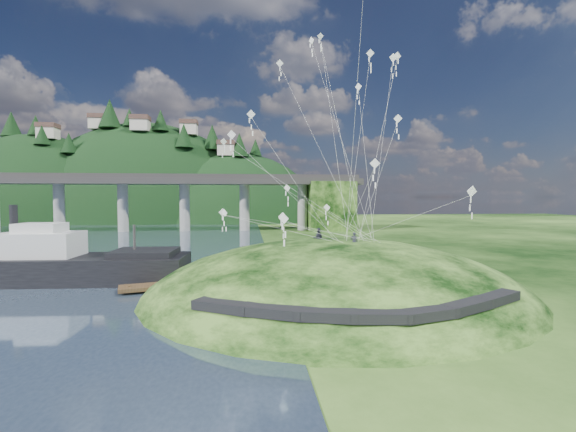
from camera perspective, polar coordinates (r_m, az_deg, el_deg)
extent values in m
plane|color=black|center=(33.58, -5.89, -12.56)|extent=(320.00, 320.00, 0.00)
ellipsoid|color=black|center=(36.79, 7.05, -13.62)|extent=(36.00, 32.00, 13.00)
cube|color=black|center=(25.38, -9.39, -12.92)|extent=(4.32, 3.62, 0.71)
cube|color=black|center=(23.78, -2.19, -13.82)|extent=(4.10, 2.97, 0.61)
cube|color=black|center=(23.21, 5.62, -14.27)|extent=(3.85, 2.37, 0.62)
cube|color=black|center=(23.57, 13.24, -14.17)|extent=(3.62, 1.83, 0.66)
cube|color=black|center=(24.85, 19.81, -13.35)|extent=(3.82, 2.27, 0.68)
cube|color=black|center=(27.02, 24.79, -11.92)|extent=(4.11, 2.97, 0.71)
cube|color=black|center=(29.85, 28.29, -10.55)|extent=(4.26, 3.43, 0.66)
cube|color=#2D2B2B|center=(114.04, -32.01, 4.44)|extent=(160.00, 9.00, 1.60)
cube|color=#2D2B2B|center=(114.10, -32.03, 5.15)|extent=(160.00, 0.40, 1.20)
cube|color=#2D2B2B|center=(117.97, -31.11, 5.08)|extent=(160.00, 0.40, 1.20)
cylinder|color=gray|center=(112.91, -30.79, 1.20)|extent=(2.60, 2.60, 13.00)
cylinder|color=gray|center=(107.31, -23.26, 1.30)|extent=(2.60, 2.60, 13.00)
cylinder|color=gray|center=(103.74, -15.06, 1.39)|extent=(2.60, 2.60, 13.00)
cylinder|color=gray|center=(102.42, -6.47, 1.45)|extent=(2.60, 2.60, 13.00)
cylinder|color=gray|center=(103.43, 2.16, 1.48)|extent=(2.60, 2.60, 13.00)
cube|color=black|center=(104.74, 6.22, 1.48)|extent=(12.00, 11.00, 13.00)
ellipsoid|color=black|center=(172.04, -32.88, -3.28)|extent=(84.00, 60.00, 80.00)
ellipsoid|color=black|center=(164.05, -20.00, -2.57)|extent=(96.00, 68.00, 88.00)
ellipsoid|color=black|center=(151.65, -7.76, -4.38)|extent=(76.00, 56.00, 72.00)
cone|color=black|center=(174.58, -35.77, 11.00)|extent=(6.94, 6.94, 9.13)
cone|color=black|center=(167.52, -33.31, 11.16)|extent=(5.61, 5.61, 7.39)
cone|color=black|center=(157.31, -32.65, 10.09)|extent=(5.08, 5.08, 6.69)
cone|color=black|center=(152.36, -29.71, 9.39)|extent=(5.29, 5.29, 6.96)
cone|color=black|center=(158.20, -24.89, 13.61)|extent=(8.01, 8.01, 10.54)
cone|color=black|center=(155.34, -22.44, 13.35)|extent=(4.97, 4.97, 6.54)
cone|color=black|center=(150.40, -18.35, 13.31)|extent=(5.83, 5.83, 7.67)
cone|color=black|center=(142.93, -15.17, 11.44)|extent=(6.47, 6.47, 8.51)
cone|color=black|center=(148.66, -11.15, 11.40)|extent=(7.13, 7.13, 9.38)
cone|color=black|center=(142.72, -7.22, 10.42)|extent=(6.56, 6.56, 8.63)
cone|color=black|center=(148.24, -4.85, 10.08)|extent=(4.88, 4.88, 6.42)
cube|color=beige|center=(162.04, -32.00, 10.33)|extent=(6.00, 5.00, 4.00)
cube|color=brown|center=(162.43, -32.02, 11.27)|extent=(6.40, 5.40, 1.60)
cube|color=beige|center=(162.42, -26.22, 12.12)|extent=(6.00, 5.00, 4.00)
cube|color=brown|center=(162.89, -26.24, 13.06)|extent=(6.40, 5.40, 1.60)
cube|color=beige|center=(149.55, -21.04, 12.39)|extent=(6.00, 5.00, 4.00)
cube|color=brown|center=(150.03, -21.05, 13.41)|extent=(6.40, 5.40, 1.60)
cube|color=beige|center=(152.13, -14.46, 12.29)|extent=(6.00, 5.00, 4.00)
cube|color=brown|center=(152.60, -14.48, 13.29)|extent=(6.40, 5.40, 1.60)
cube|color=beige|center=(143.62, -9.18, 9.56)|extent=(6.00, 5.00, 4.00)
cube|color=brown|center=(143.97, -9.19, 10.63)|extent=(6.40, 5.40, 1.60)
cube|color=black|center=(46.31, -29.23, -6.90)|extent=(23.43, 7.33, 2.74)
cube|color=silver|center=(47.45, -32.74, -3.81)|extent=(7.57, 4.96, 2.95)
cube|color=silver|center=(47.29, -32.80, -1.65)|extent=(4.35, 3.34, 1.26)
cube|color=black|center=(43.37, -20.44, -5.11)|extent=(6.55, 5.54, 0.63)
cylinder|color=black|center=(48.57, -35.54, -0.13)|extent=(0.74, 0.74, 2.53)
cylinder|color=#2D2B2B|center=(43.53, -21.80, -3.29)|extent=(0.25, 0.25, 3.16)
cube|color=#3D2A18|center=(39.48, -13.48, -9.62)|extent=(14.10, 6.02, 0.35)
cylinder|color=#3D2A18|center=(39.13, -22.37, -10.24)|extent=(0.30, 0.30, 1.00)
cylinder|color=#3D2A18|center=(39.22, -17.90, -10.13)|extent=(0.30, 0.30, 1.00)
cylinder|color=#3D2A18|center=(39.53, -13.48, -9.97)|extent=(0.30, 0.30, 1.00)
cylinder|color=#3D2A18|center=(40.07, -9.16, -9.76)|extent=(0.30, 0.30, 1.00)
cylinder|color=#3D2A18|center=(40.83, -4.98, -9.50)|extent=(0.30, 0.30, 1.00)
imported|color=#2A2A38|center=(34.47, 9.77, -2.37)|extent=(0.72, 0.60, 1.69)
imported|color=#2A2A38|center=(37.00, 4.49, -1.80)|extent=(1.09, 0.92, 1.98)
cube|color=white|center=(36.33, -0.13, 4.19)|extent=(0.54, 0.53, 0.69)
cube|color=white|center=(36.32, -0.13, 3.38)|extent=(0.09, 0.06, 0.42)
cube|color=white|center=(36.32, -0.13, 2.58)|extent=(0.09, 0.06, 0.42)
cube|color=white|center=(36.33, -0.13, 1.77)|extent=(0.09, 0.06, 0.42)
cube|color=white|center=(45.22, -1.23, 21.69)|extent=(0.80, 0.21, 0.79)
cube|color=white|center=(45.04, -1.23, 21.01)|extent=(0.10, 0.04, 0.46)
cube|color=white|center=(44.87, -1.23, 20.32)|extent=(0.10, 0.04, 0.46)
cube|color=white|center=(44.70, -1.23, 19.63)|extent=(0.10, 0.04, 0.46)
cube|color=white|center=(47.28, 4.85, 25.01)|extent=(0.60, 0.34, 0.65)
cube|color=white|center=(47.11, 4.85, 24.48)|extent=(0.09, 0.04, 0.38)
cube|color=white|center=(46.93, 4.84, 23.95)|extent=(0.09, 0.04, 0.38)
cube|color=white|center=(46.77, 4.84, 23.42)|extent=(0.09, 0.04, 0.38)
cube|color=white|center=(41.77, -9.67, 0.54)|extent=(0.83, 0.27, 0.85)
cube|color=white|center=(41.80, -9.67, -0.28)|extent=(0.11, 0.07, 0.49)
cube|color=white|center=(41.83, -9.66, -1.11)|extent=(0.11, 0.07, 0.49)
cube|color=white|center=(41.88, -9.65, -1.93)|extent=(0.11, 0.07, 0.49)
cube|color=white|center=(42.88, -9.53, 10.83)|extent=(0.69, 0.28, 0.70)
cube|color=white|center=(42.81, -9.52, 10.15)|extent=(0.08, 0.07, 0.42)
cube|color=white|center=(42.75, -9.52, 9.47)|extent=(0.08, 0.07, 0.42)
cube|color=white|center=(42.69, -9.51, 8.79)|extent=(0.08, 0.07, 0.42)
cube|color=white|center=(34.71, -0.83, -0.11)|extent=(0.79, 0.32, 0.82)
cube|color=white|center=(34.75, -0.83, -1.08)|extent=(0.10, 0.07, 0.48)
cube|color=white|center=(34.79, -0.83, -2.04)|extent=(0.10, 0.07, 0.48)
cube|color=white|center=(34.85, -0.83, -3.00)|extent=(0.10, 0.07, 0.48)
cube|color=white|center=(37.45, -8.35, 11.84)|extent=(0.84, 0.32, 0.85)
cube|color=white|center=(37.36, -8.34, 10.90)|extent=(0.11, 0.03, 0.50)
cube|color=white|center=(37.28, -8.34, 9.97)|extent=(0.11, 0.03, 0.50)
cube|color=white|center=(37.21, -8.33, 9.03)|extent=(0.11, 0.03, 0.50)
cube|color=white|center=(39.96, -9.40, 0.48)|extent=(0.63, 0.56, 0.78)
cube|color=white|center=(39.99, -9.39, -0.33)|extent=(0.10, 0.07, 0.46)
cube|color=white|center=(40.02, -9.39, -1.14)|extent=(0.10, 0.07, 0.46)
cube|color=white|center=(40.06, -9.38, -1.95)|extent=(0.10, 0.07, 0.46)
cube|color=white|center=(46.45, 12.09, 22.51)|extent=(0.85, 0.30, 0.86)
cube|color=white|center=(46.25, 12.09, 21.78)|extent=(0.11, 0.02, 0.51)
cube|color=white|center=(46.05, 12.08, 21.05)|extent=(0.11, 0.02, 0.51)
cube|color=white|center=(45.86, 12.07, 20.31)|extent=(0.11, 0.02, 0.51)
cube|color=white|center=(45.31, 15.86, 21.83)|extent=(0.87, 0.25, 0.85)
cube|color=white|center=(45.12, 15.85, 21.10)|extent=(0.11, 0.05, 0.50)
cube|color=white|center=(44.93, 15.84, 20.36)|extent=(0.11, 0.05, 0.50)
cube|color=white|center=(44.74, 15.83, 19.61)|extent=(0.11, 0.05, 0.50)
cube|color=white|center=(44.91, 15.29, 21.69)|extent=(0.87, 0.23, 0.87)
cube|color=white|center=(44.71, 15.28, 20.94)|extent=(0.11, 0.06, 0.51)
cube|color=white|center=(44.52, 15.27, 20.18)|extent=(0.11, 0.06, 0.51)
cube|color=white|center=(44.34, 15.26, 19.41)|extent=(0.11, 0.06, 0.51)
cube|color=white|center=(40.80, 5.78, 1.27)|extent=(0.64, 0.51, 0.76)
cube|color=white|center=(40.81, 5.78, 0.49)|extent=(0.10, 0.05, 0.45)
cube|color=white|center=(40.84, 5.77, -0.28)|extent=(0.10, 0.05, 0.45)
cube|color=white|center=(40.87, 5.77, -1.06)|extent=(0.10, 0.05, 0.45)
cube|color=white|center=(28.73, -0.66, -0.34)|extent=(0.73, 0.55, 0.84)
cube|color=white|center=(28.77, -0.66, -1.57)|extent=(0.11, 0.06, 0.50)
cube|color=white|center=(28.82, -0.66, -2.79)|extent=(0.11, 0.06, 0.50)
cube|color=white|center=(28.89, -0.66, -4.00)|extent=(0.11, 0.06, 0.50)
cube|color=white|center=(39.31, 15.98, 13.72)|extent=(0.74, 0.40, 0.78)
cube|color=white|center=(39.20, 15.96, 12.90)|extent=(0.11, 0.04, 0.47)
cube|color=white|center=(39.11, 15.95, 12.07)|extent=(0.11, 0.04, 0.47)
cube|color=white|center=(39.02, 15.94, 11.24)|extent=(0.11, 0.04, 0.47)
cube|color=white|center=(48.40, 3.50, 24.53)|extent=(0.51, 0.62, 0.74)
cube|color=white|center=(48.20, 3.50, 23.93)|extent=(0.09, 0.07, 0.44)
cube|color=white|center=(48.01, 3.50, 23.33)|extent=(0.09, 0.07, 0.44)
cube|color=white|center=(47.82, 3.49, 22.72)|extent=(0.09, 0.07, 0.44)
cube|color=white|center=(45.93, 4.78, 24.99)|extent=(0.67, 0.25, 0.67)
cube|color=white|center=(45.75, 4.77, 24.42)|extent=(0.08, 0.07, 0.40)
cube|color=white|center=(45.57, 4.77, 23.85)|extent=(0.08, 0.07, 0.40)
cube|color=white|center=(45.40, 4.77, 23.27)|extent=(0.08, 0.07, 0.40)
cube|color=white|center=(39.93, 10.40, 18.33)|extent=(0.55, 0.47, 0.69)
cube|color=white|center=(39.80, 10.39, 17.65)|extent=(0.09, 0.06, 0.40)
cube|color=white|center=(39.68, 10.38, 16.96)|extent=(0.09, 0.06, 0.40)
cube|color=white|center=(39.56, 10.38, 16.27)|extent=(0.09, 0.06, 0.40)
cube|color=white|center=(31.12, 12.76, 7.61)|extent=(0.74, 0.38, 0.78)
cube|color=white|center=(31.08, 12.75, 6.57)|extent=(0.11, 0.04, 0.46)
cube|color=white|center=(31.05, 12.73, 5.52)|extent=(0.11, 0.04, 0.46)
cube|color=white|center=(31.03, 12.72, 4.47)|extent=(0.11, 0.04, 0.46)
cube|color=white|center=(36.86, -5.50, 14.78)|extent=(0.81, 0.29, 0.79)
cube|color=white|center=(36.75, -5.49, 13.90)|extent=(0.11, 0.03, 0.47)
cube|color=white|center=(36.64, -5.49, 13.01)|extent=(0.11, 0.03, 0.47)
cube|color=white|center=(36.54, -5.48, 12.11)|extent=(0.11, 0.03, 0.47)
cube|color=white|center=(32.75, 25.58, 3.30)|extent=(0.88, 0.22, 0.88)
cube|color=white|center=(32.75, 25.55, 2.20)|extent=(0.11, 0.07, 0.51)
cube|color=white|center=(32.76, 25.53, 1.10)|extent=(0.11, 0.07, 0.51)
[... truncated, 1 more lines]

